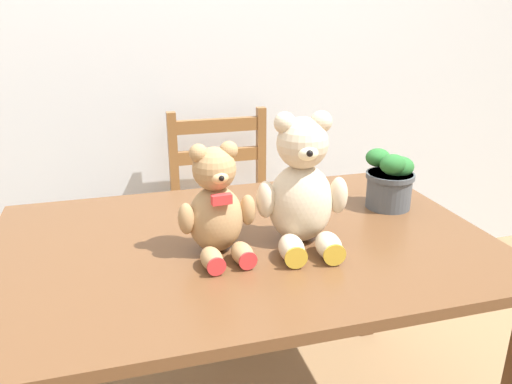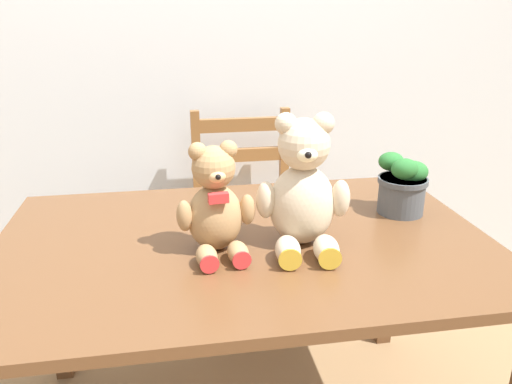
# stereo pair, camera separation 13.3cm
# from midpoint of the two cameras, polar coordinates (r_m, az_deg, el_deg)

# --- Properties ---
(wall_back) EXTENTS (8.00, 0.04, 2.60)m
(wall_back) POSITION_cam_midpoint_polar(r_m,az_deg,el_deg) (2.35, -3.77, 19.21)
(wall_back) COLOR silver
(wall_back) RESTS_ON ground_plane
(dining_table) EXTENTS (1.40, 0.92, 0.72)m
(dining_table) POSITION_cam_midpoint_polar(r_m,az_deg,el_deg) (1.47, 1.34, -8.56)
(dining_table) COLOR brown
(dining_table) RESTS_ON ground_plane
(wooden_chair_behind) EXTENTS (0.45, 0.41, 0.91)m
(wooden_chair_behind) POSITION_cam_midpoint_polar(r_m,az_deg,el_deg) (2.28, 0.46, -2.68)
(wooden_chair_behind) COLOR brown
(wooden_chair_behind) RESTS_ON ground_plane
(teddy_bear_left) EXTENTS (0.21, 0.22, 0.30)m
(teddy_bear_left) POSITION_cam_midpoint_polar(r_m,az_deg,el_deg) (1.31, -1.78, -1.62)
(teddy_bear_left) COLOR tan
(teddy_bear_left) RESTS_ON dining_table
(teddy_bear_right) EXTENTS (0.26, 0.27, 0.37)m
(teddy_bear_right) POSITION_cam_midpoint_polar(r_m,az_deg,el_deg) (1.35, 8.22, 0.11)
(teddy_bear_right) COLOR beige
(teddy_bear_right) RESTS_ON dining_table
(potted_plant) EXTENTS (0.16, 0.16, 0.19)m
(potted_plant) POSITION_cam_midpoint_polar(r_m,az_deg,el_deg) (1.66, 18.61, 0.68)
(potted_plant) COLOR #4C5156
(potted_plant) RESTS_ON dining_table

